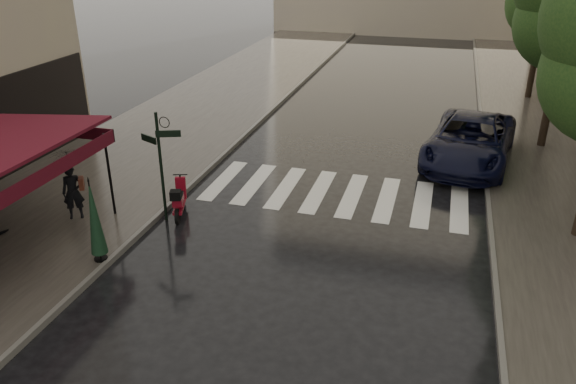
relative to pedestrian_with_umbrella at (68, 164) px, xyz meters
The scene contains 11 objects.
ground 4.52m from the pedestrian_with_umbrella, 32.65° to the right, with size 120.00×120.00×0.00m, color black.
sidewalk_near 9.93m from the pedestrian_with_umbrella, 95.73° to the left, with size 6.00×60.00×0.12m, color #38332D.
sidewalk_far 16.95m from the pedestrian_with_umbrella, 35.27° to the left, with size 5.50×60.00×0.12m, color #38332D.
curb_near 10.09m from the pedestrian_with_umbrella, 77.99° to the left, with size 0.12×60.00×0.16m, color #595651.
curb_far 14.76m from the pedestrian_with_umbrella, 41.60° to the left, with size 0.12×60.00×0.16m, color #595651.
crosswalk 7.69m from the pedestrian_with_umbrella, 29.94° to the left, with size 7.85×3.20×0.01m.
signpost 2.45m from the pedestrian_with_umbrella, 17.67° to the left, with size 1.17×0.29×3.10m.
pedestrian_with_umbrella is the anchor object (origin of this frame).
scooter 3.06m from the pedestrian_with_umbrella, 23.32° to the left, with size 0.70×1.50×1.02m.
parked_car 12.88m from the pedestrian_with_umbrella, 35.96° to the left, with size 2.64×5.73×1.59m, color black.
parasol_back 2.61m from the pedestrian_with_umbrella, 43.18° to the right, with size 0.39×0.39×2.11m.
Camera 1 is at (5.85, -9.39, 7.28)m, focal length 35.00 mm.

